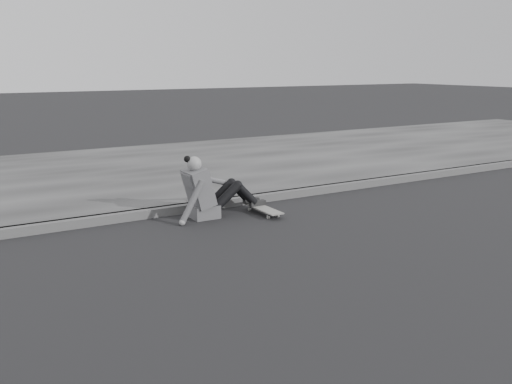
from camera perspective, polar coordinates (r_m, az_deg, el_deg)
ground at (r=7.80m, az=20.10°, el=-3.45°), size 80.00×80.00×0.00m
curb at (r=9.56m, az=8.21°, el=0.47°), size 24.00×0.16×0.12m
sidewalk at (r=12.02m, az=-0.79°, el=3.11°), size 24.00×6.00×0.12m
skateboard at (r=8.02m, az=0.72°, el=-1.71°), size 0.20×0.78×0.09m
seated_woman at (r=7.82m, az=-4.82°, el=0.06°), size 1.38×0.46×0.88m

